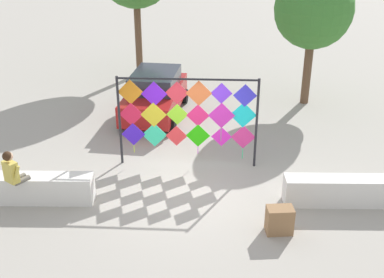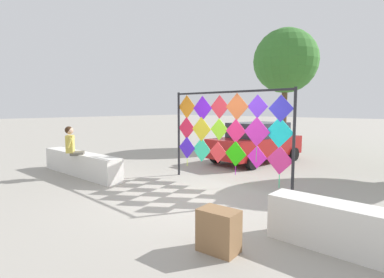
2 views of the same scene
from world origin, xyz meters
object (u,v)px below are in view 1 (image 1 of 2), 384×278
Objects in this scene: parked_car at (155,94)px; tree_palm_like at (316,12)px; seated_vendor at (16,174)px; kite_display_rack at (187,112)px; cardboard_box_large at (280,220)px.

tree_palm_like is at bearing 13.49° from parked_car.
seated_vendor is 0.32× the size of tree_palm_like.
kite_display_rack reaches higher than seated_vendor.
kite_display_rack is 4.03m from cardboard_box_large.
seated_vendor is 2.47× the size of cardboard_box_large.
tree_palm_like is (8.36, 7.37, 2.44)m from seated_vendor.
parked_car is at bearing 108.00° from kite_display_rack.
cardboard_box_large is (2.11, -3.19, -1.26)m from kite_display_rack.
seated_vendor is (-3.97, -2.28, -0.66)m from kite_display_rack.
cardboard_box_large is 0.13× the size of tree_palm_like.
seated_vendor is 11.41m from tree_palm_like.
kite_display_rack is 4.01m from parked_car.
cardboard_box_large is at bearing -105.43° from tree_palm_like.
parked_car is at bearing 65.45° from seated_vendor.
kite_display_rack is 0.79× the size of tree_palm_like.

